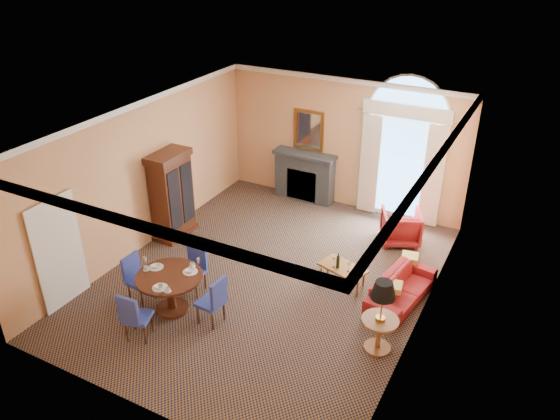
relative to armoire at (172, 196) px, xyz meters
The scene contains 12 objects.
ground 2.93m from the armoire, 11.31° to the right, with size 7.50×7.50×0.00m, color #101B33.
room_envelope 3.11m from the armoire, ahead, with size 6.04×7.52×3.45m.
armoire is the anchor object (origin of this frame).
dining_table 2.83m from the armoire, 53.73° to the right, with size 1.20×1.20×0.95m.
dining_chair_north 2.29m from the armoire, 42.22° to the right, with size 0.45×0.45×0.93m.
dining_chair_south 3.60m from the armoire, 63.10° to the right, with size 0.52×0.52×0.93m.
dining_chair_east 3.41m from the armoire, 40.57° to the right, with size 0.46×0.45×0.93m.
dining_chair_west 2.49m from the armoire, 68.68° to the right, with size 0.46×0.46×0.93m.
sofa 5.32m from the armoire, ahead, with size 1.77×0.69×0.52m, color maroon.
armchair 5.09m from the armoire, 23.86° to the left, with size 0.81×0.84×0.76m, color maroon.
coffee_table 4.16m from the armoire, ahead, with size 1.00×0.74×0.78m.
side_table 5.53m from the armoire, 15.72° to the right, with size 0.61×0.61×1.32m.
Camera 1 is at (4.41, -7.88, 6.29)m, focal length 35.00 mm.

